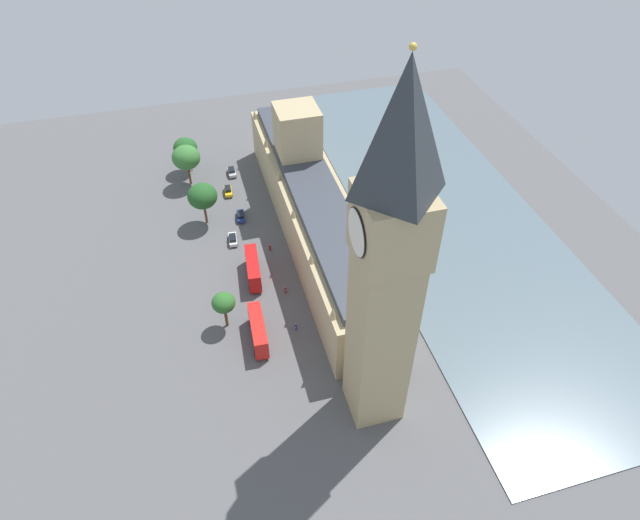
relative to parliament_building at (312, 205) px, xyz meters
name	(u,v)px	position (x,y,z in m)	size (l,w,h in m)	color
ground_plane	(306,237)	(1.99, 1.91, -7.42)	(147.44, 147.44, 0.00)	#565659
river_thames	(446,212)	(-32.52, 1.91, -7.29)	(40.95, 132.69, 0.25)	slate
parliament_building	(312,205)	(0.00, 0.00, 0.00)	(13.32, 77.44, 24.56)	tan
clock_tower	(387,268)	(1.99, 46.66, 24.06)	(9.05, 9.05, 60.79)	tan
car_silver_far_end	(232,172)	(14.17, -27.58, -6.53)	(1.90, 4.12, 1.74)	#B7B7BC
car_yellow_cab_corner	(228,191)	(16.33, -19.49, -6.53)	(2.01, 4.29, 1.74)	gold
car_blue_trailing	(241,216)	(14.99, -8.72, -6.53)	(2.09, 4.41, 1.74)	navy
car_white_near_tower	(233,239)	(18.05, -0.89, -6.53)	(2.09, 4.48, 1.74)	silver
double_decker_bus_under_trees	(253,268)	(15.63, 11.46, -4.78)	(3.46, 10.68, 4.75)	red
double_decker_bus_midblock	(258,330)	(17.73, 28.01, -4.78)	(3.07, 10.61, 4.75)	red
pedestrian_opposite_hall	(285,290)	(10.25, 17.51, -6.68)	(0.57, 0.66, 1.64)	maroon
pedestrian_leading	(296,327)	(10.52, 27.51, -6.70)	(0.58, 0.66, 1.61)	navy
pedestrian_by_river_gate	(270,247)	(10.60, 3.93, -6.69)	(0.68, 0.65, 1.62)	maroon
plane_tree_kerbside	(224,303)	(22.94, 22.98, -1.19)	(4.41, 4.41, 8.18)	brown
plane_tree_slot_10	(185,148)	(24.64, -32.38, -0.61)	(6.02, 6.02, 9.40)	brown
plane_tree_slot_11	(202,196)	(22.86, -9.49, 0.13)	(6.67, 6.67, 10.41)	brown
plane_tree_slot_12	(186,158)	(24.87, -26.36, 0.29)	(6.89, 6.89, 10.67)	brown
street_lamp_slot_13	(189,156)	(24.01, -32.04, -2.83)	(0.56, 0.56, 6.62)	black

